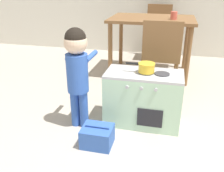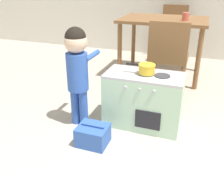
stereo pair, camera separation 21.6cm
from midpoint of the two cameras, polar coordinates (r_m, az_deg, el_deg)
play_kitchen at (r=2.22m, az=9.93°, el=-3.20°), size 0.66×0.35×0.49m
toy_pot at (r=2.11m, az=10.85°, el=3.95°), size 0.25×0.14×0.08m
child_figure at (r=2.08m, az=-5.03°, el=5.14°), size 0.21×0.35×0.88m
toy_basket at (r=2.01m, az=-1.27°, el=-11.23°), size 0.24×0.21×0.17m
dining_table at (r=3.36m, az=13.53°, el=13.00°), size 1.07×0.79×0.76m
dining_chair_near at (r=2.71m, az=14.98°, el=6.36°), size 0.39×0.39×0.85m
dining_chair_far at (r=4.14m, az=15.25°, el=12.06°), size 0.39×0.39×0.85m
cup_on_table at (r=3.21m, az=18.42°, el=14.83°), size 0.08×0.08×0.09m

